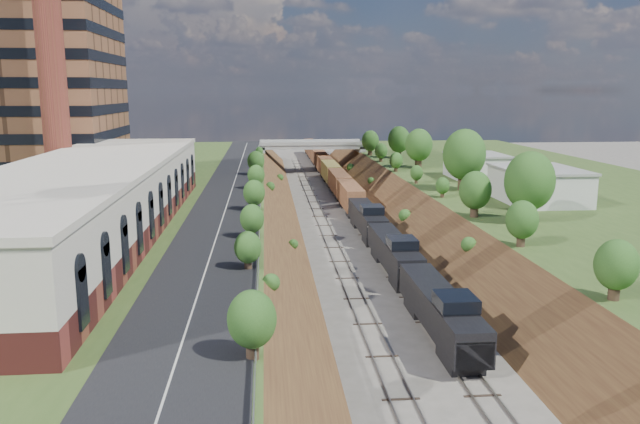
% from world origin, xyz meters
% --- Properties ---
extents(platform_left, '(44.00, 180.00, 5.00)m').
position_xyz_m(platform_left, '(-33.00, 60.00, 2.50)').
color(platform_left, '#3B5523').
rests_on(platform_left, ground).
extents(platform_right, '(44.00, 180.00, 5.00)m').
position_xyz_m(platform_right, '(33.00, 60.00, 2.50)').
color(platform_right, '#3B5523').
rests_on(platform_right, ground).
extents(embankment_left, '(10.00, 180.00, 10.00)m').
position_xyz_m(embankment_left, '(-11.00, 60.00, 0.00)').
color(embankment_left, brown).
rests_on(embankment_left, ground).
extents(embankment_right, '(10.00, 180.00, 10.00)m').
position_xyz_m(embankment_right, '(11.00, 60.00, 0.00)').
color(embankment_right, brown).
rests_on(embankment_right, ground).
extents(rail_left_track, '(1.58, 180.00, 0.18)m').
position_xyz_m(rail_left_track, '(-2.60, 60.00, 0.09)').
color(rail_left_track, gray).
rests_on(rail_left_track, ground).
extents(rail_right_track, '(1.58, 180.00, 0.18)m').
position_xyz_m(rail_right_track, '(2.60, 60.00, 0.09)').
color(rail_right_track, gray).
rests_on(rail_right_track, ground).
extents(road, '(8.00, 180.00, 0.10)m').
position_xyz_m(road, '(-15.50, 60.00, 5.05)').
color(road, black).
rests_on(road, platform_left).
extents(guardrail, '(0.10, 171.00, 0.70)m').
position_xyz_m(guardrail, '(-11.40, 59.80, 5.55)').
color(guardrail, '#99999E').
rests_on(guardrail, platform_left).
extents(commercial_building, '(14.30, 62.30, 7.00)m').
position_xyz_m(commercial_building, '(-28.00, 38.00, 8.51)').
color(commercial_building, maroon).
rests_on(commercial_building, platform_left).
extents(smokestack, '(3.20, 3.20, 40.00)m').
position_xyz_m(smokestack, '(-36.00, 56.00, 25.00)').
color(smokestack, maroon).
rests_on(smokestack, platform_left).
extents(overpass, '(24.50, 8.30, 7.40)m').
position_xyz_m(overpass, '(0.00, 122.00, 4.92)').
color(overpass, gray).
rests_on(overpass, ground).
extents(white_building_near, '(9.00, 12.00, 4.00)m').
position_xyz_m(white_building_near, '(23.50, 52.00, 7.00)').
color(white_building_near, silver).
rests_on(white_building_near, platform_right).
extents(white_building_far, '(8.00, 10.00, 3.60)m').
position_xyz_m(white_building_far, '(23.00, 74.00, 6.80)').
color(white_building_far, silver).
rests_on(white_building_far, platform_right).
extents(tree_right_large, '(5.25, 5.25, 7.61)m').
position_xyz_m(tree_right_large, '(17.00, 40.00, 9.38)').
color(tree_right_large, '#473323').
rests_on(tree_right_large, platform_right).
extents(tree_left_crest, '(2.45, 2.45, 3.55)m').
position_xyz_m(tree_left_crest, '(-11.80, 20.00, 7.04)').
color(tree_left_crest, '#473323').
rests_on(tree_left_crest, platform_left).
extents(freight_train, '(2.77, 156.89, 4.55)m').
position_xyz_m(freight_train, '(2.60, 95.49, 2.45)').
color(freight_train, black).
rests_on(freight_train, ground).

